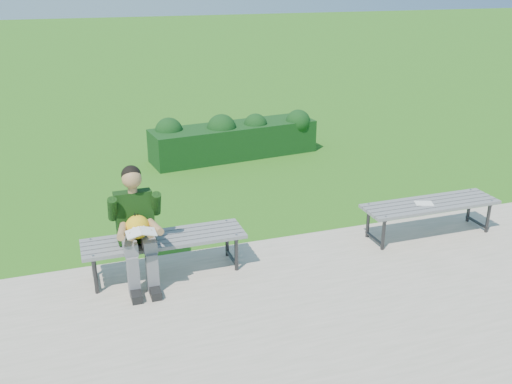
% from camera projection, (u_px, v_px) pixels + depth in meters
% --- Properties ---
extents(ground, '(80.00, 80.00, 0.00)m').
position_uv_depth(ground, '(276.00, 239.00, 7.36)').
color(ground, '#387A18').
rests_on(ground, ground).
extents(walkway, '(30.00, 3.50, 0.02)m').
position_uv_depth(walkway, '(337.00, 310.00, 5.81)').
color(walkway, beige).
rests_on(walkway, ground).
extents(hedge, '(3.15, 1.11, 0.84)m').
position_uv_depth(hedge, '(234.00, 137.00, 10.54)').
color(hedge, '#123710').
rests_on(hedge, ground).
extents(bench_left, '(1.80, 0.50, 0.46)m').
position_uv_depth(bench_left, '(164.00, 242.00, 6.36)').
color(bench_left, gray).
rests_on(bench_left, walkway).
extents(bench_right, '(1.80, 0.50, 0.46)m').
position_uv_depth(bench_right, '(430.00, 206.00, 7.31)').
color(bench_right, gray).
rests_on(bench_right, walkway).
extents(seated_boy, '(0.56, 0.76, 1.31)m').
position_uv_depth(seated_boy, '(136.00, 224.00, 6.08)').
color(seated_boy, slate).
rests_on(seated_boy, walkway).
extents(paper_sheet, '(0.26, 0.23, 0.01)m').
position_uv_depth(paper_sheet, '(424.00, 203.00, 7.26)').
color(paper_sheet, white).
rests_on(paper_sheet, bench_right).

